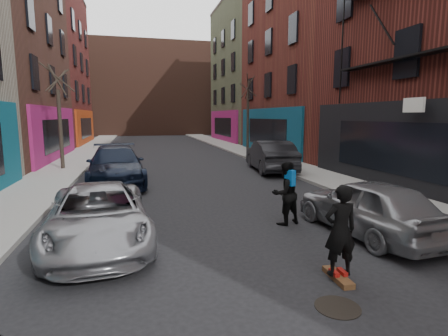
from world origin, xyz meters
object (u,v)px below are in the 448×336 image
parked_right_end (270,156)px  skateboard (338,277)px  tree_left_far (59,107)px  parked_left_far (98,215)px  parked_right_far (368,206)px  skateboarder (340,230)px  tree_right_far (248,108)px  pedestrian (285,193)px  parked_left_end (116,165)px  manhole (337,307)px

parked_right_end → skateboard: parked_right_end is taller
tree_left_far → parked_left_far: bearing=-75.9°
parked_left_far → parked_right_far: 6.49m
parked_right_far → skateboarder: skateboarder is taller
tree_right_far → pedestrian: tree_right_far is taller
parked_left_far → parked_left_end: (0.00, 7.33, 0.15)m
tree_right_far → skateboarder: size_ratio=4.11×
parked_left_end → manhole: bearing=-74.8°
tree_left_far → manhole: bearing=-66.6°
tree_left_far → parked_right_end: size_ratio=1.30×
tree_left_far → tree_right_far: tree_right_far is taller
parked_right_far → pedestrian: size_ratio=2.45×
skateboarder → tree_right_far: bearing=-100.3°
tree_left_far → parked_right_end: 11.47m
tree_right_far → parked_left_far: 20.49m
parked_left_far → manhole: size_ratio=6.87×
skateboard → pedestrian: size_ratio=0.47×
parked_left_far → skateboard: bearing=-38.8°
parked_left_far → manhole: parked_left_far is taller
parked_left_end → skateboarder: 11.18m
parked_right_far → manhole: parked_right_far is taller
parked_right_far → pedestrian: (-1.65, 1.27, 0.15)m
parked_right_far → skateboard: size_ratio=5.25×
parked_right_far → skateboard: (-2.06, -2.01, -0.67)m
parked_left_far → skateboard: 5.31m
parked_left_end → skateboard: (4.36, -10.30, -0.77)m
tree_right_far → parked_left_far: tree_right_far is taller
tree_right_far → parked_left_end: tree_right_far is taller
parked_right_far → tree_right_far: bearing=-103.9°
parked_right_far → manhole: size_ratio=6.00×
parked_left_end → manhole: size_ratio=8.03×
skateboard → parked_left_far: bearing=149.0°
skateboard → parked_left_end: bearing=116.2°
parked_right_end → skateboard: 12.55m
parked_right_end → parked_left_end: bearing=19.5°
parked_left_far → parked_right_far: bearing=-13.0°
skateboarder → parked_left_end: bearing=-63.8°
parked_right_far → pedestrian: bearing=-42.5°
tree_left_far → parked_left_far: tree_left_far is taller
tree_right_far → parked_right_far: (-2.98, -18.94, -2.81)m
parked_left_far → parked_right_far: parked_right_far is taller
parked_right_end → skateboarder: skateboarder is taller
tree_left_far → parked_right_end: (10.80, -2.90, -2.56)m
tree_right_far → manhole: 22.75m
skateboarder → skateboard: bearing=-0.0°
parked_left_end → pedestrian: 8.48m
parked_right_far → parked_right_end: size_ratio=0.84×
tree_right_far → pedestrian: 18.46m
skateboarder → manhole: bearing=61.0°
pedestrian → manhole: (-0.93, -4.11, -0.86)m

